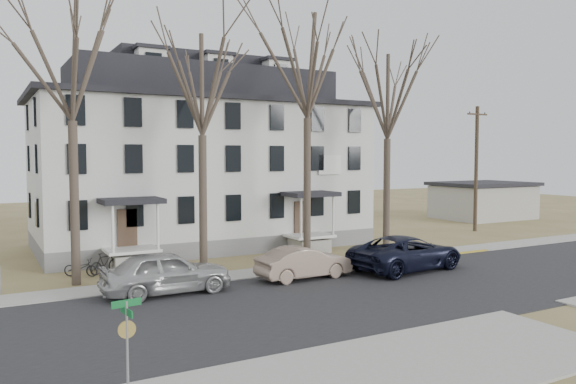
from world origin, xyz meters
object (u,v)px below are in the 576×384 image
bicycle_left (81,268)px  bicycle_right (105,264)px  utility_pole_far (476,167)px  car_navy (406,254)px  tree_mid_left (202,77)px  boarding_house (202,162)px  tree_mid_right (388,90)px  tree_center (307,57)px  tree_far_left (71,50)px  street_sign (127,335)px  car_silver (166,273)px  car_tan (304,263)px

bicycle_left → bicycle_right: bearing=-50.0°
utility_pole_far → bicycle_left: (-29.07, -2.71, -4.47)m
car_navy → tree_mid_left: bearing=55.2°
boarding_house → tree_mid_right: size_ratio=1.63×
tree_center → car_navy: (2.97, -4.74, -10.22)m
tree_mid_left → car_navy: tree_mid_left is taller
utility_pole_far → car_navy: (-14.53, -8.94, -4.04)m
utility_pole_far → bicycle_right: utility_pole_far is taller
tree_far_left → street_sign: (-0.82, -13.41, -8.69)m
bicycle_right → street_sign: street_sign is taller
tree_mid_left → tree_center: (6.00, 0.00, 1.48)m
car_silver → bicycle_right: car_silver is taller
tree_mid_left → utility_pole_far: size_ratio=1.34×
tree_center → car_silver: (-8.99, -3.69, -10.18)m
utility_pole_far → street_sign: utility_pole_far is taller
boarding_house → bicycle_left: bearing=-142.2°
tree_mid_left → car_tan: size_ratio=2.81×
utility_pole_far → car_tan: (-20.03, -8.14, -4.16)m
car_tan → car_navy: bearing=-99.9°
tree_far_left → street_sign: bearing=-93.5°
car_tan → bicycle_left: (-9.04, 5.44, -0.31)m
tree_center → tree_mid_right: tree_center is taller
car_silver → bicycle_right: size_ratio=3.07×
car_silver → car_navy: bearing=-95.0°
tree_center → car_navy: bearing=-57.9°
car_silver → car_tan: bearing=-92.3°
tree_mid_right → bicycle_left: bearing=175.0°
tree_far_left → street_sign: tree_far_left is taller
tree_center → tree_mid_right: size_ratio=1.15×
boarding_house → tree_mid_left: 9.66m
car_silver → street_sign: 10.47m
bicycle_left → boarding_house: bearing=-17.6°
boarding_house → street_sign: boarding_house is taller
tree_mid_left → car_silver: size_ratio=2.40×
tree_mid_left → tree_mid_right: same height
tree_mid_right → car_navy: 10.26m
car_silver → street_sign: (-3.82, -9.72, 0.75)m
car_silver → car_tan: 6.47m
tree_center → bicycle_right: bearing=171.3°
boarding_house → tree_mid_left: (-3.00, -8.15, 4.22)m
car_navy → bicycle_right: (-13.41, 6.34, -0.35)m
tree_mid_right → car_tan: tree_mid_right is taller
tree_mid_right → street_sign: (-18.32, -13.41, -7.95)m
tree_far_left → tree_center: bearing=0.0°
tree_center → bicycle_left: tree_center is taller
tree_mid_right → car_silver: size_ratio=2.40×
street_sign → boarding_house: bearing=57.9°
tree_far_left → car_navy: 18.34m
tree_far_left → tree_mid_right: size_ratio=1.08×
boarding_house → tree_mid_right: 12.51m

